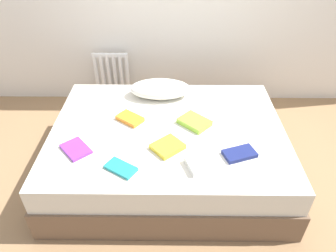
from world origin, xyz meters
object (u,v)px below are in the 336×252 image
bed (168,150)px  textbook_white (200,164)px  textbook_purple (76,149)px  radiator (112,75)px  textbook_teal (121,168)px  pillow (160,89)px  textbook_navy (240,154)px  textbook_lime (194,122)px  textbook_orange (130,119)px  textbook_yellow (167,146)px

bed → textbook_white: size_ratio=11.20×
bed → textbook_purple: size_ratio=8.49×
radiator → textbook_purple: 1.50m
bed → textbook_teal: textbook_teal is taller
pillow → textbook_purple: size_ratio=2.48×
bed → textbook_purple: 0.81m
radiator → textbook_navy: size_ratio=2.27×
textbook_lime → textbook_orange: bearing=-142.0°
pillow → textbook_purple: pillow is taller
radiator → pillow: pillow is taller
radiator → textbook_teal: bearing=-78.6°
bed → textbook_orange: bearing=162.8°
textbook_white → textbook_teal: 0.57m
textbook_teal → textbook_lime: bearing=77.1°
textbook_white → textbook_lime: bearing=70.8°
textbook_lime → textbook_teal: (-0.56, -0.55, -0.01)m
textbook_lime → textbook_orange: size_ratio=1.11×
textbook_white → textbook_yellow: (-0.24, 0.20, -0.01)m
bed → pillow: (-0.08, 0.51, 0.33)m
pillow → textbook_navy: 1.06m
bed → textbook_purple: (-0.71, -0.29, 0.26)m
bed → textbook_navy: size_ratio=8.31×
textbook_white → textbook_orange: 0.80m
radiator → pillow: (0.60, -0.69, 0.22)m
textbook_lime → textbook_white: textbook_white is taller
bed → radiator: size_ratio=3.65×
textbook_orange → textbook_purple: size_ratio=0.95×
textbook_lime → textbook_purple: textbook_lime is taller
textbook_orange → textbook_teal: 0.60m
textbook_purple → textbook_teal: 0.43m
bed → textbook_navy: textbook_navy is taller
radiator → textbook_white: radiator is taller
textbook_white → textbook_orange: size_ratio=0.80×
textbook_lime → textbook_navy: size_ratio=1.03×
textbook_yellow → textbook_teal: (-0.33, -0.23, -0.01)m
textbook_purple → textbook_white: bearing=38.4°
textbook_lime → textbook_white: bearing=-45.9°
textbook_yellow → textbook_white: bearing=-80.8°
bed → textbook_purple: textbook_purple is taller
pillow → textbook_purple: bearing=-127.9°
pillow → textbook_white: (0.31, -0.98, -0.05)m
textbook_navy → textbook_purple: size_ratio=1.02×
bed → textbook_navy: bearing=-32.0°
textbook_navy → textbook_purple: bearing=158.1°
textbook_purple → textbook_orange: bearing=95.4°
bed → textbook_teal: bearing=-123.8°
textbook_white → textbook_teal: textbook_white is taller
textbook_white → textbook_orange: (-0.57, 0.57, -0.01)m
bed → textbook_lime: textbook_lime is taller
pillow → textbook_orange: bearing=-121.7°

